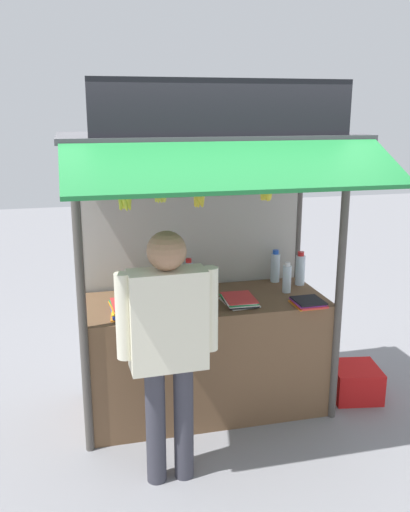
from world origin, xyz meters
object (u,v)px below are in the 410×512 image
water_bottle_center (140,288)px  banana_bunch_inner_left (160,191)px  water_bottle_back_right (300,269)px  water_bottle_far_right (170,276)px  water_bottle_back_left (287,278)px  magazine_stack_left (193,301)px  magazine_stack_far_left (124,309)px  water_bottle_right (275,267)px  plastic_crate (355,382)px  magazine_stack_mid_right (308,303)px  magazine_stack_front_left (239,300)px  banana_bunch_rightmost (266,189)px  water_bottle_rear_center (189,275)px  banana_bunch_inner_right (125,197)px  banana_bunch_leftmost (199,195)px  vendor_person (168,336)px

water_bottle_center → banana_bunch_inner_left: size_ratio=1.01×
water_bottle_back_right → water_bottle_far_right: water_bottle_far_right is taller
water_bottle_back_left → water_bottle_center: bearing=-179.6°
water_bottle_center → magazine_stack_left: water_bottle_center is taller
magazine_stack_left → magazine_stack_far_left: bearing=-175.4°
water_bottle_right → plastic_crate: size_ratio=0.72×
magazine_stack_mid_right → magazine_stack_front_left: bearing=162.1°
water_bottle_right → water_bottle_center: bearing=-166.0°
banana_bunch_inner_left → plastic_crate: banana_bunch_inner_left is taller
banana_bunch_rightmost → magazine_stack_far_left: bearing=161.8°
water_bottle_back_right → water_bottle_back_left: bearing=-138.6°
magazine_stack_front_left → plastic_crate: bearing=0.2°
water_bottle_back_right → banana_bunch_rightmost: banana_bunch_rightmost is taller
water_bottle_far_right → water_bottle_rear_center: bearing=17.4°
water_bottle_center → banana_bunch_inner_right: banana_bunch_inner_right is taller
water_bottle_back_left → magazine_stack_front_left: bearing=-159.6°
banana_bunch_leftmost → plastic_crate: bearing=13.5°
water_bottle_rear_center → water_bottle_back_left: 0.79m
banana_bunch_leftmost → banana_bunch_inner_right: 0.48m
banana_bunch_rightmost → banana_bunch_inner_left: 0.71m
water_bottle_back_left → banana_bunch_rightmost: (-0.38, -0.50, 0.80)m
plastic_crate → water_bottle_back_right: bearing=140.6°
magazine_stack_far_left → water_bottle_right: bearing=19.9°
magazine_stack_left → banana_bunch_rightmost: (0.42, -0.35, 0.88)m
water_bottle_right → banana_bunch_inner_right: size_ratio=0.87×
water_bottle_back_right → water_bottle_back_left: water_bottle_back_right is taller
water_bottle_rear_center → magazine_stack_far_left: water_bottle_rear_center is taller
vendor_person → plastic_crate: size_ratio=4.33×
banana_bunch_leftmost → magazine_stack_left: bearing=84.2°
water_bottle_back_left → magazine_stack_mid_right: size_ratio=0.99×
banana_bunch_rightmost → vendor_person: size_ratio=0.18×
water_bottle_right → banana_bunch_inner_left: 1.57m
banana_bunch_rightmost → banana_bunch_inner_right: same height
magazine_stack_far_left → magazine_stack_mid_right: magazine_stack_far_left is taller
water_bottle_back_left → banana_bunch_inner_right: bearing=-159.1°
water_bottle_rear_center → banana_bunch_leftmost: size_ratio=0.82×
water_bottle_far_right → plastic_crate: (1.49, -0.37, -0.93)m
water_bottle_center → water_bottle_rear_center: bearing=31.1°
water_bottle_rear_center → banana_bunch_leftmost: 1.08m
plastic_crate → water_bottle_far_right: bearing=166.2°
water_bottle_center → water_bottle_right: water_bottle_center is taller
magazine_stack_mid_right → banana_bunch_rightmost: (-0.42, -0.17, 0.90)m
water_bottle_center → banana_bunch_inner_left: banana_bunch_inner_left is taller
water_bottle_far_right → magazine_stack_front_left: bearing=-38.5°
water_bottle_back_left → banana_bunch_leftmost: 1.25m
banana_bunch_inner_left → plastic_crate: size_ratio=0.73×
banana_bunch_inner_right → plastic_crate: 2.55m
water_bottle_far_right → magazine_stack_mid_right: (0.96, -0.53, -0.12)m
magazine_stack_front_left → magazine_stack_left: bearing=177.2°
water_bottle_back_left → magazine_stack_front_left: 0.49m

